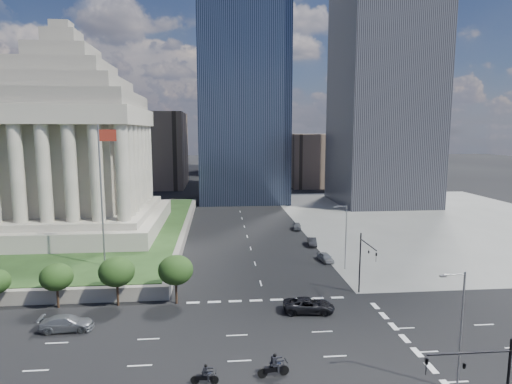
{
  "coord_description": "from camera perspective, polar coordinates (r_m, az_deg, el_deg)",
  "views": [
    {
      "loc": [
        -5.79,
        -36.72,
        20.9
      ],
      "look_at": [
        -1.33,
        12.59,
        13.9
      ],
      "focal_mm": 30.0,
      "sensor_mm": 36.0,
      "label": 1
    }
  ],
  "objects": [
    {
      "name": "traffic_signal_ne",
      "position": [
        55.86,
        14.33,
        -8.48
      ],
      "size": [
        0.3,
        5.74,
        8.0
      ],
      "color": "black",
      "rests_on": "ground"
    },
    {
      "name": "parked_sedan_mid",
      "position": [
        80.15,
        7.51,
        -6.62
      ],
      "size": [
        2.02,
        4.41,
        1.4
      ],
      "primitive_type": "imported",
      "rotation": [
        0.0,
        0.0,
        -0.13
      ],
      "color": "black",
      "rests_on": "ground"
    },
    {
      "name": "motorcycle_lead",
      "position": [
        39.58,
        2.34,
        -22.05
      ],
      "size": [
        2.91,
        1.2,
        2.11
      ],
      "primitive_type": null,
      "rotation": [
        0.0,
        0.0,
        0.16
      ],
      "color": "black",
      "rests_on": "ground"
    },
    {
      "name": "flagpole",
      "position": [
        63.28,
        -19.81,
        0.5
      ],
      "size": [
        2.52,
        0.24,
        20.0
      ],
      "color": "slate",
      "rests_on": "plaza_lawn"
    },
    {
      "name": "midrise_glass",
      "position": [
        132.26,
        -1.82,
        11.99
      ],
      "size": [
        26.0,
        26.0,
        60.0
      ],
      "primitive_type": "cube",
      "color": "black",
      "rests_on": "ground"
    },
    {
      "name": "traffic_signal_se",
      "position": [
        32.85,
        27.83,
        -21.39
      ],
      "size": [
        5.74,
        0.3,
        8.0
      ],
      "color": "black",
      "rests_on": "ground"
    },
    {
      "name": "sidewalk_ne",
      "position": [
        111.68,
        22.61,
        -3.36
      ],
      "size": [
        68.0,
        90.0,
        0.03
      ],
      "primitive_type": "cube",
      "color": "slate",
      "rests_on": "ground"
    },
    {
      "name": "plaza_lawn",
      "position": [
        97.05,
        -28.96,
        -4.29
      ],
      "size": [
        64.0,
        68.0,
        0.1
      ],
      "primitive_type": "cube",
      "color": "#203917",
      "rests_on": "plaza_terrace"
    },
    {
      "name": "parked_sedan_near",
      "position": [
        71.0,
        9.25,
        -8.59
      ],
      "size": [
        4.32,
        2.26,
        1.4
      ],
      "primitive_type": "imported",
      "rotation": [
        0.0,
        0.0,
        0.15
      ],
      "color": "gray",
      "rests_on": "ground"
    },
    {
      "name": "highrise_ne",
      "position": [
        133.96,
        16.94,
        20.26
      ],
      "size": [
        26.0,
        28.0,
        100.0
      ],
      "primitive_type": "cube",
      "color": "black",
      "rests_on": "ground"
    },
    {
      "name": "pickup_truck",
      "position": [
        51.9,
        7.05,
        -14.76
      ],
      "size": [
        3.37,
        6.23,
        1.66
      ],
      "primitive_type": "imported",
      "rotation": [
        0.0,
        0.0,
        1.46
      ],
      "color": "black",
      "rests_on": "ground"
    },
    {
      "name": "street_lamp_south",
      "position": [
        39.26,
        25.49,
        -15.61
      ],
      "size": [
        2.13,
        0.22,
        10.0
      ],
      "color": "slate",
      "rests_on": "ground"
    },
    {
      "name": "street_lamp_north",
      "position": [
        66.38,
        11.77,
        -5.39
      ],
      "size": [
        2.13,
        0.22,
        10.0
      ],
      "color": "slate",
      "rests_on": "ground"
    },
    {
      "name": "suv_grey",
      "position": [
        51.39,
        -23.91,
        -15.69
      ],
      "size": [
        5.64,
        2.47,
        1.61
      ],
      "primitive_type": "imported",
      "rotation": [
        0.0,
        0.0,
        1.61
      ],
      "color": "#56595E",
      "rests_on": "ground"
    },
    {
      "name": "building_filler_ne",
      "position": [
        171.29,
        7.61,
        4.33
      ],
      "size": [
        20.0,
        30.0,
        20.0
      ],
      "primitive_type": "cube",
      "color": "brown",
      "rests_on": "ground"
    },
    {
      "name": "building_filler_nw",
      "position": [
        168.6,
        -13.49,
        5.48
      ],
      "size": [
        24.0,
        30.0,
        28.0
      ],
      "primitive_type": "cube",
      "color": "brown",
      "rests_on": "ground"
    },
    {
      "name": "parked_sedan_far",
      "position": [
        92.61,
        5.5,
        -4.57
      ],
      "size": [
        2.34,
        4.47,
        1.45
      ],
      "primitive_type": "imported",
      "rotation": [
        0.0,
        0.0,
        -0.15
      ],
      "color": "#585A60",
      "rests_on": "ground"
    },
    {
      "name": "motorcycle_trail",
      "position": [
        38.93,
        -6.86,
        -22.95
      ],
      "size": [
        2.42,
        0.83,
        1.77
      ],
      "primitive_type": null,
      "rotation": [
        0.0,
        0.0,
        -0.08
      ],
      "color": "black",
      "rests_on": "ground"
    },
    {
      "name": "plaza_terrace",
      "position": [
        97.25,
        -28.92,
        -4.84
      ],
      "size": [
        66.0,
        70.0,
        1.8
      ],
      "primitive_type": "cube",
      "color": "slate",
      "rests_on": "ground"
    },
    {
      "name": "ground",
      "position": [
        138.42,
        -2.72,
        -0.64
      ],
      "size": [
        500.0,
        500.0,
        0.0
      ],
      "primitive_type": "plane",
      "color": "black",
      "rests_on": "ground"
    },
    {
      "name": "war_memorial",
      "position": [
        89.29,
        -23.82,
        7.69
      ],
      "size": [
        34.0,
        34.0,
        39.0
      ],
      "primitive_type": null,
      "color": "gray",
      "rests_on": "plaza_lawn"
    }
  ]
}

